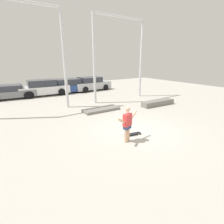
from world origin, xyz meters
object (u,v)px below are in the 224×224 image
Objects in this scene: skateboard at (133,134)px; parked_car_silver at (91,84)px; grind_box at (158,103)px; manual_pad at (101,109)px; skateboarder at (127,123)px; parked_car_grey at (10,92)px; parked_car_white at (44,88)px; parked_car_blue at (69,86)px.

parked_car_silver is (4.03, 11.78, 0.64)m from skateboard.
grind_box is 1.11× the size of manual_pad.
skateboarder is at bearing -149.40° from grind_box.
grind_box is 0.65× the size of parked_car_silver.
manual_pad is at bearing -53.48° from parked_car_grey.
manual_pad is at bearing 90.11° from skateboard.
parked_car_silver reaches higher than grind_box.
parked_car_silver reaches higher than manual_pad.
parked_car_grey is at bearing 121.31° from manual_pad.
grind_box is 12.65m from parked_car_grey.
parked_car_grey is at bearing 174.67° from parked_car_silver.
manual_pad is (-4.29, 1.22, -0.11)m from grind_box.
parked_car_white is (2.80, -0.18, 0.12)m from parked_car_grey.
parked_car_white reaches higher than manual_pad.
parked_car_white is 1.07× the size of parked_car_silver.
parked_car_blue reaches higher than grind_box.
skateboarder reaches higher than parked_car_blue.
parked_car_silver is at bearing 3.78° from parked_car_white.
skateboarder is 12.45m from parked_car_blue.
parked_car_silver is at bearing 66.94° from manual_pad.
parked_car_silver is (4.64, 12.12, -0.14)m from skateboarder.
grind_box is (5.12, 3.05, 0.13)m from skateboard.
parked_car_blue is at bearing 4.85° from parked_car_grey.
manual_pad is at bearing -72.19° from parked_car_white.
parked_car_silver is at bearing 82.21° from skateboard.
parked_car_grey is at bearing 86.76° from skateboarder.
parked_car_white is at bearing 1.50° from parked_car_grey.
skateboarder is 0.33× the size of parked_car_white.
manual_pad is at bearing -91.66° from parked_car_blue.
parked_car_silver is (-1.09, 8.73, 0.51)m from grind_box.
parked_car_grey reaches higher than manual_pad.
skateboard is at bearing -100.98° from manual_pad.
parked_car_grey is 2.81m from parked_car_white.
parked_car_white reaches higher than parked_car_silver.
parked_car_grey is (-3.24, 12.30, -0.26)m from skateboarder.
parked_car_white is 5.08m from parked_car_silver.
parked_car_grey is at bearing -176.96° from parked_car_blue.
parked_car_silver reaches higher than skateboard.
skateboarder is at bearing -96.39° from parked_car_blue.
skateboard is at bearing -66.94° from parked_car_grey.
parked_car_white is at bearing 175.99° from parked_car_silver.
parked_car_blue is at bearing 7.10° from parked_car_white.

